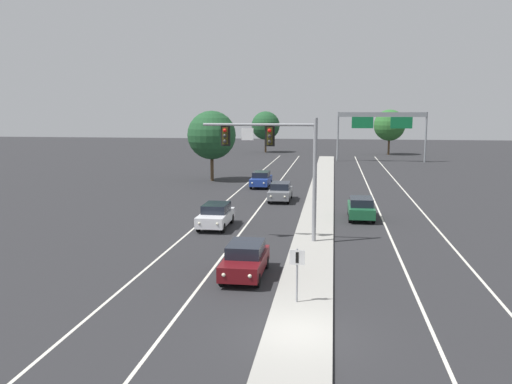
# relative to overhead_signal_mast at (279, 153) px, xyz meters

# --- Properties ---
(ground_plane) EXTENTS (260.00, 260.00, 0.00)m
(ground_plane) POSITION_rel_overhead_signal_mast_xyz_m (2.06, -13.39, -5.31)
(ground_plane) COLOR #28282B
(median_island) EXTENTS (2.40, 110.00, 0.15)m
(median_island) POSITION_rel_overhead_signal_mast_xyz_m (2.06, 4.61, -5.23)
(median_island) COLOR #9E9B93
(median_island) RESTS_ON ground
(lane_stripe_oncoming_center) EXTENTS (0.14, 100.00, 0.01)m
(lane_stripe_oncoming_center) POSITION_rel_overhead_signal_mast_xyz_m (-2.64, 11.61, -5.30)
(lane_stripe_oncoming_center) COLOR silver
(lane_stripe_oncoming_center) RESTS_ON ground
(lane_stripe_receding_center) EXTENTS (0.14, 100.00, 0.01)m
(lane_stripe_receding_center) POSITION_rel_overhead_signal_mast_xyz_m (6.76, 11.61, -5.30)
(lane_stripe_receding_center) COLOR silver
(lane_stripe_receding_center) RESTS_ON ground
(edge_stripe_left) EXTENTS (0.14, 100.00, 0.01)m
(edge_stripe_left) POSITION_rel_overhead_signal_mast_xyz_m (-5.94, 11.61, -5.30)
(edge_stripe_left) COLOR silver
(edge_stripe_left) RESTS_ON ground
(edge_stripe_right) EXTENTS (0.14, 100.00, 0.01)m
(edge_stripe_right) POSITION_rel_overhead_signal_mast_xyz_m (10.06, 11.61, -5.30)
(edge_stripe_right) COLOR silver
(edge_stripe_right) RESTS_ON ground
(overhead_signal_mast) EXTENTS (6.69, 0.44, 7.20)m
(overhead_signal_mast) POSITION_rel_overhead_signal_mast_xyz_m (0.00, 0.00, 0.00)
(overhead_signal_mast) COLOR gray
(overhead_signal_mast) RESTS_ON median_island
(median_sign_post) EXTENTS (0.60, 0.10, 2.20)m
(median_sign_post) POSITION_rel_overhead_signal_mast_xyz_m (1.81, -10.43, -3.72)
(median_sign_post) COLOR gray
(median_sign_post) RESTS_ON median_island
(car_oncoming_darkred) EXTENTS (1.83, 4.48, 1.58)m
(car_oncoming_darkred) POSITION_rel_overhead_signal_mast_xyz_m (-0.87, -6.86, -4.49)
(car_oncoming_darkred) COLOR #5B0F14
(car_oncoming_darkred) RESTS_ON ground
(car_oncoming_white) EXTENTS (1.82, 4.47, 1.58)m
(car_oncoming_white) POSITION_rel_overhead_signal_mast_xyz_m (-4.56, 3.56, -4.49)
(car_oncoming_white) COLOR silver
(car_oncoming_white) RESTS_ON ground
(car_oncoming_grey) EXTENTS (1.84, 4.48, 1.58)m
(car_oncoming_grey) POSITION_rel_overhead_signal_mast_xyz_m (-1.33, 14.89, -4.49)
(car_oncoming_grey) COLOR slate
(car_oncoming_grey) RESTS_ON ground
(car_oncoming_blue) EXTENTS (1.83, 4.47, 1.58)m
(car_oncoming_blue) POSITION_rel_overhead_signal_mast_xyz_m (-4.09, 22.96, -4.49)
(car_oncoming_blue) COLOR navy
(car_oncoming_blue) RESTS_ON ground
(car_receding_green) EXTENTS (1.84, 4.48, 1.58)m
(car_receding_green) POSITION_rel_overhead_signal_mast_xyz_m (5.21, 7.79, -4.49)
(car_receding_green) COLOR #195633
(car_receding_green) RESTS_ON ground
(highway_sign_gantry) EXTENTS (13.28, 0.42, 7.50)m
(highway_sign_gantry) POSITION_rel_overhead_signal_mast_xyz_m (10.26, 52.65, 0.86)
(highway_sign_gantry) COLOR gray
(highway_sign_gantry) RESTS_ON ground
(tree_far_left_c) EXTENTS (5.22, 5.22, 7.55)m
(tree_far_left_c) POSITION_rel_overhead_signal_mast_xyz_m (-9.32, 68.50, -0.37)
(tree_far_left_c) COLOR #4C3823
(tree_far_left_c) RESTS_ON ground
(tree_far_left_b) EXTENTS (5.34, 5.34, 7.72)m
(tree_far_left_b) POSITION_rel_overhead_signal_mast_xyz_m (-10.15, 27.25, -0.26)
(tree_far_left_b) COLOR #4C3823
(tree_far_left_b) RESTS_ON ground
(tree_far_right_c) EXTENTS (5.44, 5.44, 7.87)m
(tree_far_right_c) POSITION_rel_overhead_signal_mast_xyz_m (12.75, 66.34, -0.16)
(tree_far_right_c) COLOR #4C3823
(tree_far_right_c) RESTS_ON ground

